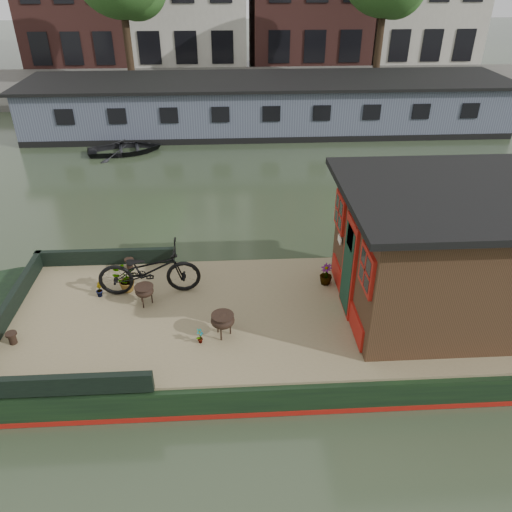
{
  "coord_description": "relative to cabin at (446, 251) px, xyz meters",
  "views": [
    {
      "loc": [
        -1.73,
        -7.63,
        6.47
      ],
      "look_at": [
        -1.26,
        0.5,
        1.59
      ],
      "focal_mm": 35.0,
      "sensor_mm": 36.0,
      "label": 1
    }
  ],
  "objects": [
    {
      "name": "ground",
      "position": [
        -2.19,
        0.0,
        -1.88
      ],
      "size": [
        120.0,
        120.0,
        0.0
      ],
      "primitive_type": "plane",
      "color": "#242F1E",
      "rests_on": "ground"
    },
    {
      "name": "houseboat_hull",
      "position": [
        -3.52,
        0.0,
        -1.6
      ],
      "size": [
        14.01,
        4.02,
        0.6
      ],
      "color": "black",
      "rests_on": "ground"
    },
    {
      "name": "houseboat_deck",
      "position": [
        -2.19,
        0.0,
        -1.25
      ],
      "size": [
        11.8,
        3.8,
        0.05
      ],
      "primitive_type": "cube",
      "color": "#837451",
      "rests_on": "houseboat_hull"
    },
    {
      "name": "bow_bulwark",
      "position": [
        -7.25,
        0.0,
        -1.05
      ],
      "size": [
        3.0,
        4.0,
        0.35
      ],
      "color": "black",
      "rests_on": "houseboat_deck"
    },
    {
      "name": "cabin",
      "position": [
        0.0,
        0.0,
        0.0
      ],
      "size": [
        4.0,
        3.5,
        2.42
      ],
      "color": "#2F2112",
      "rests_on": "houseboat_deck"
    },
    {
      "name": "bicycle",
      "position": [
        -5.55,
        0.77,
        -0.7
      ],
      "size": [
        2.04,
        0.8,
        1.05
      ],
      "primitive_type": "imported",
      "rotation": [
        0.0,
        0.0,
        1.62
      ],
      "color": "black",
      "rests_on": "houseboat_deck"
    },
    {
      "name": "potted_plant_b",
      "position": [
        -6.57,
        0.69,
        -1.08
      ],
      "size": [
        0.18,
        0.2,
        0.3
      ],
      "primitive_type": "imported",
      "rotation": [
        0.0,
        0.0,
        1.92
      ],
      "color": "maroon",
      "rests_on": "houseboat_deck"
    },
    {
      "name": "potted_plant_c",
      "position": [
        -6.06,
        0.83,
        -0.97
      ],
      "size": [
        0.6,
        0.57,
        0.52
      ],
      "primitive_type": "imported",
      "rotation": [
        0.0,
        0.0,
        3.59
      ],
      "color": "#A84330",
      "rests_on": "houseboat_deck"
    },
    {
      "name": "potted_plant_d",
      "position": [
        -1.99,
        0.86,
        -1.0
      ],
      "size": [
        0.35,
        0.35,
        0.46
      ],
      "primitive_type": "imported",
      "rotation": [
        0.0,
        0.0,
        5.22
      ],
      "color": "brown",
      "rests_on": "houseboat_deck"
    },
    {
      "name": "potted_plant_e",
      "position": [
        -4.51,
        -0.85,
        -1.08
      ],
      "size": [
        0.15,
        0.19,
        0.3
      ],
      "primitive_type": "imported",
      "rotation": [
        0.0,
        0.0,
        1.26
      ],
      "color": "brown",
      "rests_on": "houseboat_deck"
    },
    {
      "name": "brazier_front",
      "position": [
        -4.1,
        -0.67,
        -1.0
      ],
      "size": [
        0.45,
        0.45,
        0.46
      ],
      "primitive_type": null,
      "rotation": [
        0.0,
        0.0,
        -0.06
      ],
      "color": "black",
      "rests_on": "houseboat_deck"
    },
    {
      "name": "brazier_rear",
      "position": [
        -5.61,
        0.36,
        -1.02
      ],
      "size": [
        0.45,
        0.45,
        0.42
      ],
      "primitive_type": null,
      "rotation": [
        0.0,
        0.0,
        0.16
      ],
      "color": "black",
      "rests_on": "houseboat_deck"
    },
    {
      "name": "bollard_port",
      "position": [
        -6.13,
        1.7,
        -1.11
      ],
      "size": [
        0.2,
        0.2,
        0.23
      ],
      "primitive_type": "cylinder",
      "color": "black",
      "rests_on": "houseboat_deck"
    },
    {
      "name": "bollard_stbd",
      "position": [
        -7.79,
        -0.67,
        -1.12
      ],
      "size": [
        0.2,
        0.2,
        0.22
      ],
      "primitive_type": "cylinder",
      "color": "black",
      "rests_on": "houseboat_deck"
    },
    {
      "name": "dinghy",
      "position": [
        -7.87,
        11.18,
        -1.59
      ],
      "size": [
        3.17,
        2.58,
        0.58
      ],
      "primitive_type": "imported",
      "rotation": [
        0.0,
        0.0,
        1.8
      ],
      "color": "black",
      "rests_on": "ground"
    },
    {
      "name": "far_houseboat",
      "position": [
        -2.19,
        14.0,
        -0.91
      ],
      "size": [
        20.4,
        4.4,
        2.11
      ],
      "color": "#50596B",
      "rests_on": "ground"
    },
    {
      "name": "quay",
      "position": [
        -2.19,
        20.5,
        -1.43
      ],
      "size": [
        60.0,
        6.0,
        0.9
      ],
      "primitive_type": "cube",
      "color": "#47443F",
      "rests_on": "ground"
    }
  ]
}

